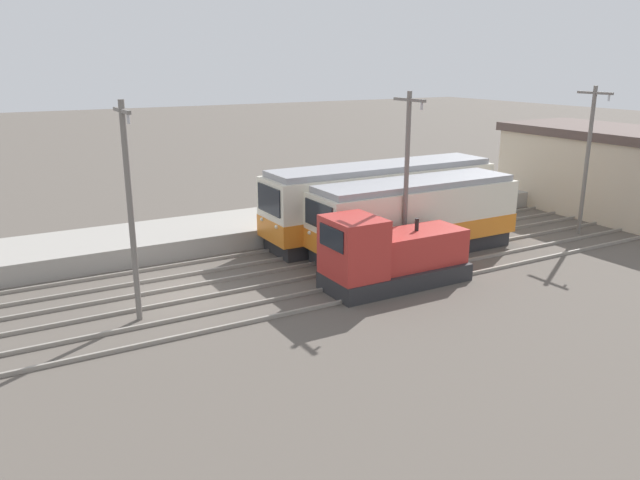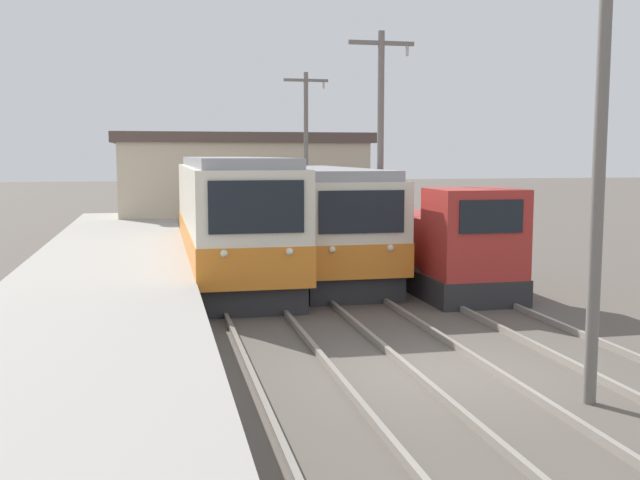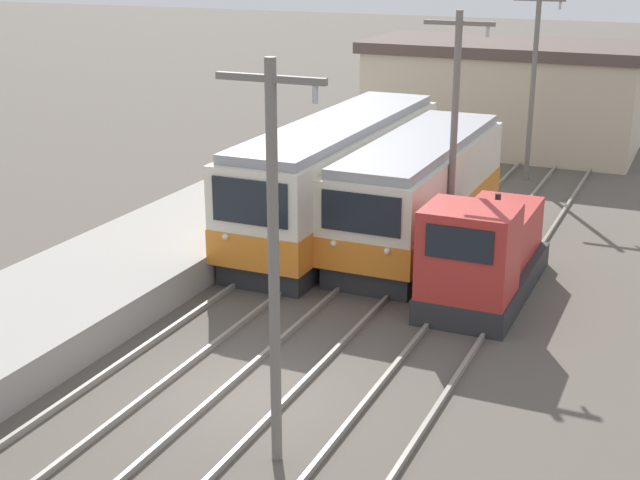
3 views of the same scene
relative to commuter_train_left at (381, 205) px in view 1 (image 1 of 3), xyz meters
name	(u,v)px [view 1 (image 1 of 3)]	position (x,y,z in m)	size (l,w,h in m)	color
ground_plane	(184,293)	(2.60, -11.04, -1.76)	(200.00, 200.00, 0.00)	#564F47
platform_left	(142,243)	(-3.65, -11.04, -1.30)	(4.50, 54.00, 0.92)	gray
track_left	(164,272)	(0.00, -11.04, -1.69)	(1.54, 60.00, 0.14)	gray
track_center	(185,293)	(2.80, -11.04, -1.69)	(1.54, 60.00, 0.14)	gray
track_right	(213,320)	(5.80, -11.04, -1.69)	(1.54, 60.00, 0.14)	gray
commuter_train_left	(381,205)	(0.00, 0.00, 0.00)	(2.84, 12.38, 3.79)	#28282B
commuter_train_center	(414,220)	(2.80, -0.10, -0.14)	(2.84, 10.24, 3.46)	#28282B
shunting_locomotive	(390,257)	(5.80, -3.64, -0.55)	(2.40, 6.03, 3.00)	#28282B
catenary_mast_near	(130,205)	(4.31, -13.16, 2.31)	(2.00, 0.20, 7.49)	slate
catenary_mast_mid	(407,175)	(4.31, -1.80, 2.31)	(2.00, 0.20, 7.49)	slate
catenary_mast_far	(588,155)	(4.31, 9.56, 2.31)	(2.00, 0.20, 7.49)	slate
station_building	(612,171)	(1.99, 14.96, 0.73)	(12.60, 6.30, 4.93)	beige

